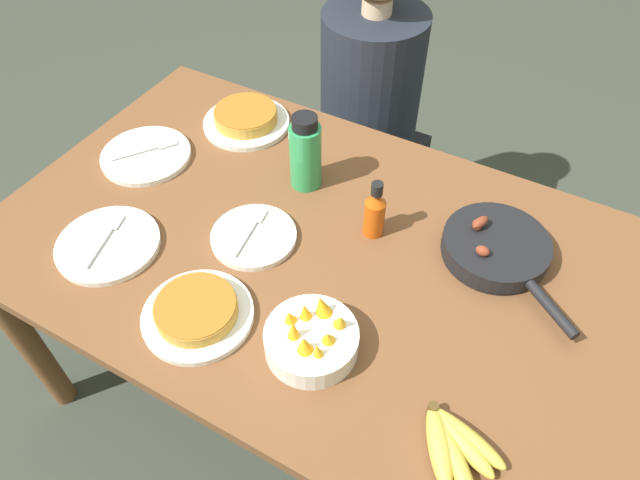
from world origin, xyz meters
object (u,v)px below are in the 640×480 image
empty_plate_far_right (254,236)px  hot_sauce_bottle (375,212)px  fruit_bowl_mango (312,338)px  empty_plate_far_left (108,244)px  banana_bunch (454,445)px  skillet (496,248)px  frittata_plate_center (246,119)px  person_figure (367,135)px  frittata_plate_side (197,312)px  empty_plate_near_front (146,155)px  water_bottle (305,153)px

empty_plate_far_right → hot_sauce_bottle: hot_sauce_bottle is taller
fruit_bowl_mango → empty_plate_far_left: bearing=179.5°
banana_bunch → empty_plate_far_right: 0.66m
skillet → empty_plate_far_left: bearing=-115.4°
banana_bunch → fruit_bowl_mango: fruit_bowl_mango is taller
frittata_plate_center → person_figure: person_figure is taller
frittata_plate_side → person_figure: person_figure is taller
fruit_bowl_mango → hot_sauce_bottle: bearing=94.7°
frittata_plate_side → empty_plate_far_right: frittata_plate_side is taller
banana_bunch → fruit_bowl_mango: 0.34m
fruit_bowl_mango → person_figure: size_ratio=0.16×
empty_plate_far_left → frittata_plate_side: bearing=-10.9°
frittata_plate_side → empty_plate_far_left: frittata_plate_side is taller
empty_plate_near_front → empty_plate_far_right: same height
hot_sauce_bottle → fruit_bowl_mango: bearing=-85.3°
empty_plate_far_right → person_figure: (-0.06, 0.80, -0.25)m
water_bottle → hot_sauce_bottle: water_bottle is taller
frittata_plate_center → empty_plate_far_right: (0.27, -0.37, -0.01)m
frittata_plate_center → fruit_bowl_mango: 0.79m
frittata_plate_center → empty_plate_near_front: 0.31m
empty_plate_near_front → person_figure: (0.37, 0.69, -0.25)m
frittata_plate_center → empty_plate_near_front: size_ratio=1.02×
empty_plate_far_right → hot_sauce_bottle: 0.30m
banana_bunch → empty_plate_far_right: (-0.61, 0.26, -0.01)m
frittata_plate_center → frittata_plate_side: 0.69m
skillet → empty_plate_far_right: (-0.53, -0.23, -0.02)m
hot_sauce_bottle → frittata_plate_side: bearing=-118.3°
frittata_plate_center → fruit_bowl_mango: fruit_bowl_mango is taller
empty_plate_far_left → empty_plate_far_right: (0.29, 0.19, 0.00)m
frittata_plate_side → person_figure: 1.09m
person_figure → fruit_bowl_mango: bearing=-71.4°
banana_bunch → frittata_plate_side: frittata_plate_side is taller
fruit_bowl_mango → water_bottle: water_bottle is taller
empty_plate_far_left → person_figure: size_ratio=0.21×
skillet → water_bottle: (-0.52, 0.01, 0.07)m
empty_plate_far_left → water_bottle: water_bottle is taller
fruit_bowl_mango → water_bottle: size_ratio=0.92×
banana_bunch → hot_sauce_bottle: bearing=130.7°
empty_plate_far_right → person_figure: bearing=94.3°
water_bottle → empty_plate_near_front: bearing=-163.8°
water_bottle → fruit_bowl_mango: bearing=-58.7°
empty_plate_near_front → hot_sauce_bottle: size_ratio=1.54×
frittata_plate_center → fruit_bowl_mango: (0.55, -0.57, 0.01)m
frittata_plate_center → empty_plate_far_right: 0.46m
empty_plate_far_left → person_figure: (0.23, 0.99, -0.25)m
skillet → empty_plate_near_front: (-0.97, -0.12, -0.02)m
skillet → empty_plate_far_right: size_ratio=1.67×
banana_bunch → water_bottle: bearing=140.2°
skillet → hot_sauce_bottle: hot_sauce_bottle is taller
frittata_plate_side → empty_plate_far_left: size_ratio=0.98×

